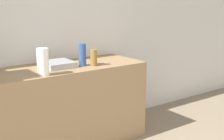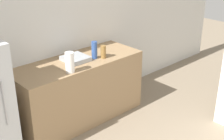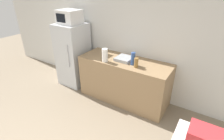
# 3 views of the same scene
# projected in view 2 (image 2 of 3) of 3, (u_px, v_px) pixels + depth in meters

# --- Properties ---
(wall_back) EXTENTS (8.00, 0.06, 2.60)m
(wall_back) POSITION_uv_depth(u_px,v_px,m) (46.00, 32.00, 4.31)
(wall_back) COLOR silver
(wall_back) RESTS_ON ground_plane
(counter) EXTENTS (1.91, 0.71, 0.93)m
(counter) POSITION_uv_depth(u_px,v_px,m) (79.00, 90.00, 4.53)
(counter) COLOR #937551
(counter) RESTS_ON ground_plane
(sink_basin) EXTENTS (0.32, 0.34, 0.06)m
(sink_basin) POSITION_uv_depth(u_px,v_px,m) (76.00, 59.00, 4.33)
(sink_basin) COLOR #9EA3A8
(sink_basin) RESTS_ON counter
(bottle_tall) EXTENTS (0.08, 0.08, 0.25)m
(bottle_tall) POSITION_uv_depth(u_px,v_px,m) (94.00, 50.00, 4.37)
(bottle_tall) COLOR #2D4C8C
(bottle_tall) RESTS_ON counter
(bottle_short) EXTENTS (0.08, 0.08, 0.18)m
(bottle_short) POSITION_uv_depth(u_px,v_px,m) (103.00, 52.00, 4.40)
(bottle_short) COLOR olive
(bottle_short) RESTS_ON counter
(paper_towel_roll) EXTENTS (0.11, 0.11, 0.27)m
(paper_towel_roll) POSITION_uv_depth(u_px,v_px,m) (70.00, 62.00, 3.92)
(paper_towel_roll) COLOR white
(paper_towel_roll) RESTS_ON counter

